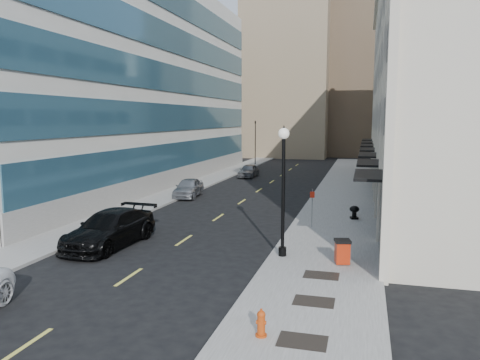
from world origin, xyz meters
The scene contains 22 objects.
ground centered at (0.00, 0.00, 0.00)m, with size 160.00×160.00×0.00m, color black.
sidewalk_right centered at (7.50, 20.00, 0.07)m, with size 5.00×80.00×0.15m, color gray.
sidewalk_left centered at (-6.50, 20.00, 0.07)m, with size 3.00×80.00×0.15m, color gray.
building_right centered at (16.94, 26.99, 8.99)m, with size 15.30×46.50×18.25m.
building_left centered at (-15.95, 27.00, 9.99)m, with size 16.14×46.00×20.00m.
skyline_tan_near centered at (-4.00, 68.00, 14.00)m, with size 14.00×18.00×28.00m, color #7D6B52.
skyline_brown centered at (8.00, 72.00, 17.00)m, with size 12.00×16.00×34.00m, color brown.
skyline_tan_far centered at (-14.00, 78.00, 11.00)m, with size 12.00×14.00×22.00m, color #7D6B52.
skyline_stone centered at (18.00, 66.00, 10.00)m, with size 10.00×14.00×20.00m, color beige.
grate_near centered at (7.60, -2.00, 0.15)m, with size 1.40×1.00×0.01m, color black.
grate_mid centered at (7.60, 1.00, 0.15)m, with size 1.40×1.00×0.01m, color black.
grate_far centered at (7.60, 3.80, 0.15)m, with size 1.40×1.00×0.01m, color black.
road_centerline centered at (0.00, 17.00, 0.01)m, with size 0.15×68.20×0.01m.
traffic_signal centered at (-5.50, 48.00, 5.72)m, with size 0.66×0.66×6.98m.
car_black_pickup centered at (-3.20, 6.00, 0.89)m, with size 2.49×6.12×1.78m, color black.
car_silver_sedan centered at (-4.80, 21.00, 0.77)m, with size 1.83×4.54×1.55m, color gray.
car_grey_sedan centered at (-3.20, 35.00, 0.71)m, with size 1.68×4.19×1.43m, color slate.
fire_hydrant centered at (6.40, -2.00, 0.55)m, with size 0.34×0.34×0.83m.
trash_bin centered at (8.32, 5.56, 0.73)m, with size 0.79×0.81×1.08m.
lamppost centered at (5.61, 6.09, 3.66)m, with size 0.50×0.50×5.98m.
sign_post centered at (6.27, 12.20, 1.60)m, with size 0.26×0.08×2.23m.
urn_planter centered at (8.60, 15.12, 0.66)m, with size 0.60×0.60×0.84m.
Camera 1 is at (9.14, -14.55, 6.41)m, focal length 35.00 mm.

